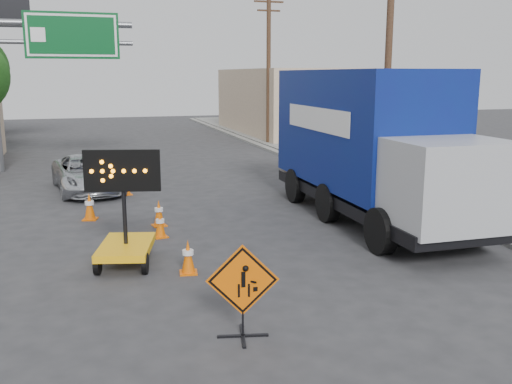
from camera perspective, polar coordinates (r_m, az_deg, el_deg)
name	(u,v)px	position (r m, az deg, el deg)	size (l,w,h in m)	color
ground	(266,313)	(10.51, 0.97, -12.05)	(100.00, 100.00, 0.00)	#2D2D30
curb_right	(313,166)	(26.54, 5.71, 2.59)	(0.40, 60.00, 0.12)	gray
sidewalk_right	(358,164)	(27.50, 10.14, 2.81)	(4.00, 60.00, 0.15)	gray
building_right_far	(307,101)	(42.33, 5.16, 9.03)	(10.00, 14.00, 4.60)	#CCAF93
highway_gantry	(41,55)	(27.15, -20.68, 12.73)	(6.18, 0.38, 6.90)	slate
utility_pole_near	(388,62)	(22.08, 13.07, 12.57)	(1.80, 0.26, 9.00)	#4F3421
utility_pole_far	(269,67)	(34.92, 1.26, 12.43)	(1.80, 0.26, 9.00)	#4F3421
construction_sign	(243,289)	(9.33, -1.34, -9.65)	(1.17, 0.84, 1.58)	black
arrow_board	(126,239)	(13.18, -12.89, -4.62)	(1.63, 2.06, 2.63)	#FFB30E
pickup_truck	(88,174)	(21.79, -16.47, 1.78)	(2.19, 4.75, 1.32)	silver
box_truck	(370,153)	(16.98, 11.38, 3.84)	(3.05, 9.22, 4.36)	black
cone_a	(188,257)	(12.45, -6.81, -6.45)	(0.43, 0.43, 0.74)	#E35C04
cone_b	(160,224)	(15.26, -9.57, -3.21)	(0.41, 0.41, 0.70)	#E35C04
cone_c	(159,213)	(16.39, -9.68, -2.08)	(0.44, 0.44, 0.75)	#E35C04
cone_d	(90,207)	(17.55, -16.31, -1.40)	(0.50, 0.50, 0.80)	#E35C04
cone_e	(126,185)	(20.86, -12.85, 0.68)	(0.42, 0.42, 0.71)	#E35C04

